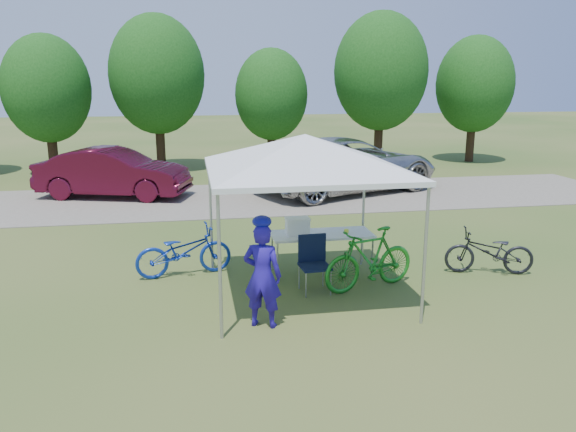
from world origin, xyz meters
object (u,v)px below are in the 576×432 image
folding_chair (313,258)px  bike_green (370,259)px  folding_table (322,235)px  minivan (347,164)px  cooler (298,226)px  bike_dark (489,252)px  sedan (113,173)px  cyclist (262,276)px  bike_blue (184,251)px

folding_chair → bike_green: bearing=-11.5°
folding_table → minivan: size_ratio=0.30×
minivan → cooler: bearing=136.4°
bike_dark → minivan: bearing=-161.2°
bike_dark → sedan: (-7.85, 8.55, 0.35)m
cooler → folding_chair: bearing=-81.7°
bike_green → minivan: bearing=148.9°
cooler → sedan: bearing=118.3°
cooler → bike_dark: (3.57, -0.60, -0.51)m
cyclist → bike_dark: size_ratio=0.96×
cyclist → minivan: bearing=-89.7°
cooler → bike_blue: 2.17m
bike_green → minivan: minivan is taller
cyclist → bike_blue: 2.75m
folding_table → bike_dark: 3.18m
cyclist → sedan: (-3.34, 10.11, -0.01)m
bike_dark → minivan: minivan is taller
cooler → sedan: (-4.28, 7.95, -0.16)m
folding_table → sedan: sedan is taller
cyclist → bike_blue: size_ratio=0.88×
bike_green → cyclist: bearing=-77.4°
bike_blue → sedan: size_ratio=0.39×
sedan → folding_table: bearing=-132.6°
sedan → cyclist: bearing=-145.1°
bike_green → bike_dark: bike_green is taller
cooler → minivan: minivan is taller
folding_chair → bike_blue: (-2.22, 1.14, -0.11)m
bike_dark → folding_table: bearing=-85.3°
folding_table → folding_chair: (-0.34, -0.84, -0.16)m
bike_green → folding_chair: bearing=-115.3°
folding_table → bike_blue: bearing=173.2°
bike_green → sedan: bearing=-166.9°
bike_dark → sedan: bearing=-121.9°
cyclist → bike_dark: 4.79m
folding_table → folding_chair: 0.92m
folding_chair → sedan: sedan is taller
folding_chair → cooler: cooler is taller
folding_table → bike_green: (0.63, -0.96, -0.19)m
bike_dark → cooler: bearing=-83.9°
folding_table → cyclist: cyclist is taller
folding_chair → bike_dark: folding_chair is taller
minivan → folding_chair: bearing=139.1°
bike_blue → bike_dark: bike_blue is taller
folding_table → bike_green: 1.17m
cyclist → sedan: 10.65m
cyclist → minivan: 10.64m
bike_dark → folding_chair: bearing=-70.4°
cooler → cyclist: bearing=-113.5°
folding_chair → bike_green: (0.97, -0.12, -0.03)m
bike_green → bike_blue: bearing=-129.7°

